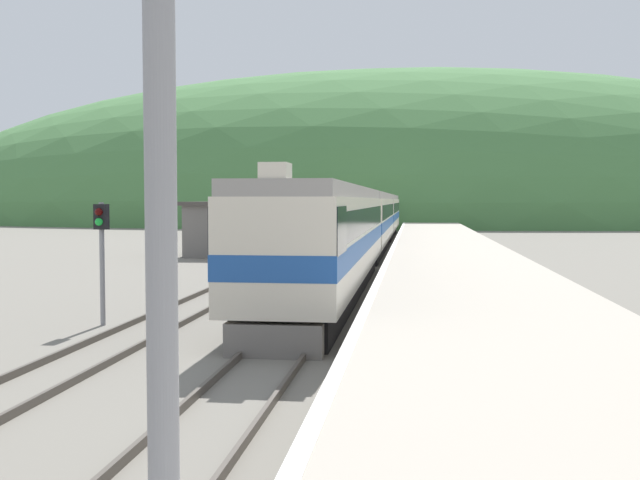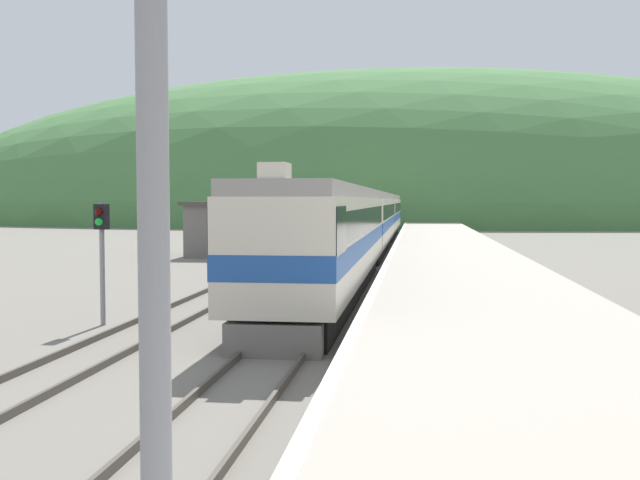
% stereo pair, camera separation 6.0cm
% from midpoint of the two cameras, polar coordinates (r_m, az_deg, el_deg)
% --- Properties ---
extents(track_main, '(1.52, 180.00, 0.16)m').
position_cam_midpoint_polar(track_main, '(71.05, 4.81, 0.26)').
color(track_main, '#4C443D').
rests_on(track_main, ground).
extents(track_siding, '(1.52, 180.00, 0.16)m').
position_cam_midpoint_polar(track_siding, '(71.34, 1.55, 0.28)').
color(track_siding, '#4C443D').
rests_on(track_siding, ground).
extents(platform, '(6.31, 140.00, 0.95)m').
position_cam_midpoint_polar(platform, '(51.02, 9.42, -0.43)').
color(platform, '#ADA393').
rests_on(platform, ground).
extents(distant_hills, '(169.62, 76.33, 49.12)m').
position_cam_midpoint_polar(distant_hills, '(125.36, 5.92, 1.42)').
color(distant_hills, '#477A42').
rests_on(distant_hills, ground).
extents(station_shed, '(5.80, 6.13, 3.44)m').
position_cam_midpoint_polar(station_shed, '(48.18, -6.33, 0.90)').
color(station_shed, slate).
rests_on(station_shed, ground).
extents(express_train_lead_car, '(2.91, 21.96, 4.37)m').
position_cam_midpoint_polar(express_train_lead_car, '(27.11, 0.69, 0.22)').
color(express_train_lead_car, black).
rests_on(express_train_lead_car, ground).
extents(carriage_second, '(2.90, 21.55, 4.01)m').
position_cam_midpoint_polar(carriage_second, '(49.88, 3.74, 1.50)').
color(carriage_second, black).
rests_on(carriage_second, ground).
extents(carriage_third, '(2.90, 21.55, 4.01)m').
position_cam_midpoint_polar(carriage_third, '(72.27, 4.86, 1.97)').
color(carriage_third, black).
rests_on(carriage_third, ground).
extents(siding_train, '(2.90, 47.38, 3.54)m').
position_cam_midpoint_polar(siding_train, '(66.52, 1.13, 1.59)').
color(siding_train, black).
rests_on(siding_train, ground).
extents(signal_post_siding, '(0.36, 0.42, 3.47)m').
position_cam_midpoint_polar(signal_post_siding, '(21.87, -16.24, 0.24)').
color(signal_post_siding, gray).
rests_on(signal_post_siding, ground).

